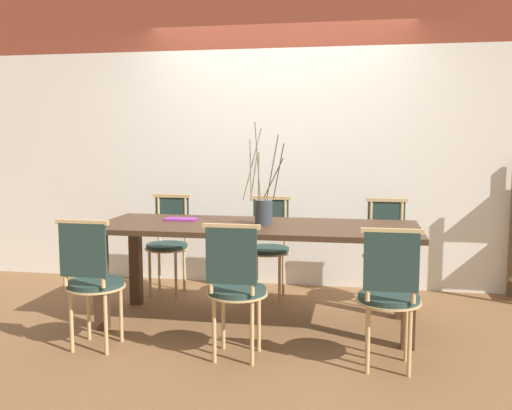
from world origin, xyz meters
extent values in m
plane|color=brown|center=(0.00, 0.00, 0.00)|extent=(16.00, 16.00, 0.00)
cube|color=silver|center=(0.00, 1.26, 1.14)|extent=(12.00, 0.06, 2.28)
cube|color=#422B1C|center=(0.00, 0.00, 0.76)|extent=(2.44, 0.88, 0.04)
cube|color=#422B1C|center=(-1.12, -0.33, 0.37)|extent=(0.09, 0.09, 0.74)
cube|color=#422B1C|center=(1.12, -0.33, 0.37)|extent=(0.09, 0.09, 0.74)
cube|color=#422B1C|center=(-1.12, 0.33, 0.37)|extent=(0.09, 0.09, 0.74)
cube|color=#422B1C|center=(1.12, 0.33, 0.37)|extent=(0.09, 0.09, 0.74)
cylinder|color=#233833|center=(-0.99, -0.69, 0.45)|extent=(0.38, 0.38, 0.04)
cylinder|color=tan|center=(-0.99, -0.69, 0.43)|extent=(0.40, 0.40, 0.01)
cylinder|color=tan|center=(-1.11, -0.57, 0.22)|extent=(0.03, 0.03, 0.43)
cylinder|color=tan|center=(-0.86, -0.57, 0.22)|extent=(0.03, 0.03, 0.43)
cylinder|color=tan|center=(-1.11, -0.81, 0.22)|extent=(0.03, 0.03, 0.43)
cylinder|color=tan|center=(-0.86, -0.81, 0.22)|extent=(0.03, 0.03, 0.43)
cylinder|color=tan|center=(-1.12, -0.85, 0.69)|extent=(0.03, 0.03, 0.44)
cylinder|color=tan|center=(-0.85, -0.85, 0.69)|extent=(0.03, 0.03, 0.44)
cube|color=#233833|center=(-0.99, -0.85, 0.71)|extent=(0.32, 0.02, 0.35)
cube|color=tan|center=(-0.99, -0.85, 0.89)|extent=(0.36, 0.03, 0.03)
cylinder|color=#233833|center=(0.00, -0.69, 0.45)|extent=(0.38, 0.38, 0.04)
cylinder|color=tan|center=(0.00, -0.69, 0.43)|extent=(0.40, 0.40, 0.01)
cylinder|color=tan|center=(-0.12, -0.57, 0.22)|extent=(0.03, 0.03, 0.43)
cylinder|color=tan|center=(0.12, -0.57, 0.22)|extent=(0.03, 0.03, 0.43)
cylinder|color=tan|center=(-0.12, -0.81, 0.22)|extent=(0.03, 0.03, 0.43)
cylinder|color=tan|center=(0.12, -0.81, 0.22)|extent=(0.03, 0.03, 0.43)
cylinder|color=tan|center=(-0.13, -0.85, 0.69)|extent=(0.03, 0.03, 0.44)
cylinder|color=tan|center=(0.13, -0.85, 0.69)|extent=(0.03, 0.03, 0.44)
cube|color=#233833|center=(0.00, -0.85, 0.71)|extent=(0.32, 0.02, 0.35)
cube|color=tan|center=(0.00, -0.85, 0.89)|extent=(0.36, 0.03, 0.03)
cylinder|color=#233833|center=(0.96, -0.69, 0.45)|extent=(0.38, 0.38, 0.04)
cylinder|color=tan|center=(0.96, -0.69, 0.43)|extent=(0.40, 0.40, 0.01)
cylinder|color=tan|center=(0.84, -0.57, 0.22)|extent=(0.03, 0.03, 0.43)
cylinder|color=tan|center=(1.09, -0.57, 0.22)|extent=(0.03, 0.03, 0.43)
cylinder|color=tan|center=(0.84, -0.81, 0.22)|extent=(0.03, 0.03, 0.43)
cylinder|color=tan|center=(1.09, -0.81, 0.22)|extent=(0.03, 0.03, 0.43)
cylinder|color=tan|center=(0.83, -0.85, 0.69)|extent=(0.03, 0.03, 0.44)
cylinder|color=tan|center=(1.10, -0.85, 0.69)|extent=(0.03, 0.03, 0.44)
cube|color=#233833|center=(0.96, -0.85, 0.71)|extent=(0.32, 0.02, 0.35)
cube|color=tan|center=(0.96, -0.85, 0.89)|extent=(0.36, 0.03, 0.03)
cylinder|color=#233833|center=(-0.96, 0.69, 0.45)|extent=(0.38, 0.38, 0.04)
cylinder|color=tan|center=(-0.96, 0.69, 0.43)|extent=(0.40, 0.40, 0.01)
cylinder|color=tan|center=(-0.83, 0.57, 0.22)|extent=(0.03, 0.03, 0.43)
cylinder|color=tan|center=(-1.08, 0.57, 0.22)|extent=(0.03, 0.03, 0.43)
cylinder|color=tan|center=(-0.83, 0.81, 0.22)|extent=(0.03, 0.03, 0.43)
cylinder|color=tan|center=(-1.08, 0.81, 0.22)|extent=(0.03, 0.03, 0.43)
cylinder|color=tan|center=(-0.82, 0.85, 0.69)|extent=(0.03, 0.03, 0.44)
cylinder|color=tan|center=(-1.09, 0.85, 0.69)|extent=(0.03, 0.03, 0.44)
cube|color=#233833|center=(-0.96, 0.85, 0.71)|extent=(0.32, 0.02, 0.35)
cube|color=tan|center=(-0.96, 0.85, 0.89)|extent=(0.36, 0.03, 0.03)
cylinder|color=#233833|center=(-0.02, 0.69, 0.45)|extent=(0.38, 0.38, 0.04)
cylinder|color=tan|center=(-0.02, 0.69, 0.43)|extent=(0.40, 0.40, 0.01)
cylinder|color=tan|center=(0.10, 0.57, 0.22)|extent=(0.03, 0.03, 0.43)
cylinder|color=tan|center=(-0.14, 0.57, 0.22)|extent=(0.03, 0.03, 0.43)
cylinder|color=tan|center=(0.10, 0.81, 0.22)|extent=(0.03, 0.03, 0.43)
cylinder|color=tan|center=(-0.14, 0.81, 0.22)|extent=(0.03, 0.03, 0.43)
cylinder|color=tan|center=(0.11, 0.85, 0.69)|extent=(0.03, 0.03, 0.44)
cylinder|color=tan|center=(-0.15, 0.85, 0.69)|extent=(0.03, 0.03, 0.44)
cube|color=#233833|center=(-0.02, 0.85, 0.71)|extent=(0.32, 0.02, 0.35)
cube|color=tan|center=(-0.02, 0.85, 0.89)|extent=(0.36, 0.03, 0.03)
cylinder|color=#233833|center=(1.01, 0.69, 0.45)|extent=(0.38, 0.38, 0.04)
cylinder|color=tan|center=(1.01, 0.69, 0.43)|extent=(0.40, 0.40, 0.01)
cylinder|color=tan|center=(1.13, 0.57, 0.22)|extent=(0.03, 0.03, 0.43)
cylinder|color=tan|center=(0.88, 0.57, 0.22)|extent=(0.03, 0.03, 0.43)
cylinder|color=tan|center=(1.13, 0.81, 0.22)|extent=(0.03, 0.03, 0.43)
cylinder|color=tan|center=(0.88, 0.81, 0.22)|extent=(0.03, 0.03, 0.43)
cylinder|color=tan|center=(1.14, 0.85, 0.69)|extent=(0.03, 0.03, 0.44)
cylinder|color=tan|center=(0.87, 0.85, 0.69)|extent=(0.03, 0.03, 0.44)
cube|color=#233833|center=(1.01, 0.85, 0.71)|extent=(0.32, 0.02, 0.35)
cube|color=tan|center=(1.01, 0.85, 0.89)|extent=(0.36, 0.03, 0.03)
cylinder|color=#33383D|center=(0.05, 0.03, 0.87)|extent=(0.13, 0.13, 0.19)
cylinder|color=brown|center=(0.12, 0.11, 1.12)|extent=(0.18, 0.13, 0.32)
cylinder|color=brown|center=(-0.04, 0.00, 1.19)|extent=(0.05, 0.20, 0.46)
cylinder|color=brown|center=(0.16, 0.08, 1.18)|extent=(0.12, 0.22, 0.43)
cylinder|color=brown|center=(0.01, 0.00, 1.26)|extent=(0.07, 0.09, 0.59)
cylinder|color=brown|center=(0.02, 0.02, 1.15)|extent=(0.02, 0.08, 0.36)
cylinder|color=brown|center=(-0.04, 0.08, 1.24)|extent=(0.12, 0.21, 0.54)
cylinder|color=brown|center=(0.11, 0.08, 1.21)|extent=(0.12, 0.13, 0.50)
cylinder|color=brown|center=(-0.02, 0.04, 1.15)|extent=(0.03, 0.16, 0.36)
cube|color=#842D8C|center=(-0.63, 0.12, 0.79)|extent=(0.26, 0.15, 0.02)
cube|color=brown|center=(2.13, 1.17, 0.62)|extent=(0.04, 0.04, 1.25)
camera|label=1|loc=(0.77, -4.22, 1.44)|focal=40.00mm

